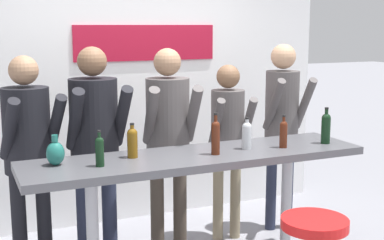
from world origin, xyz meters
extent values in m
cube|color=white|center=(0.00, 1.62, 1.36)|extent=(4.29, 0.10, 2.72)
cube|color=#B2142D|center=(0.13, 1.56, 1.85)|extent=(1.50, 0.02, 0.36)
cube|color=#4C4C51|center=(0.00, 0.00, 1.02)|extent=(2.69, 0.66, 0.06)
cylinder|color=#B2B2B7|center=(-0.83, 0.00, 0.52)|extent=(0.09, 0.09, 0.99)
cylinder|color=#B2B2B7|center=(0.83, 0.00, 0.52)|extent=(0.09, 0.09, 0.99)
cylinder|color=red|center=(0.49, -0.85, 0.70)|extent=(0.46, 0.46, 0.07)
cylinder|color=black|center=(-1.28, 0.67, 0.43)|extent=(0.12, 0.12, 0.86)
cylinder|color=black|center=(-1.08, 0.71, 0.43)|extent=(0.12, 0.12, 0.86)
cylinder|color=black|center=(-1.18, 0.69, 1.20)|extent=(0.43, 0.43, 0.68)
sphere|color=#9E7556|center=(-1.18, 0.69, 1.68)|extent=(0.23, 0.23, 0.23)
cylinder|color=black|center=(-1.32, 0.49, 1.25)|extent=(0.16, 0.42, 0.53)
cylinder|color=black|center=(-0.98, 0.56, 1.25)|extent=(0.16, 0.42, 0.53)
cylinder|color=#23283D|center=(-0.76, 0.64, 0.45)|extent=(0.13, 0.13, 0.89)
cylinder|color=#23283D|center=(-0.54, 0.64, 0.45)|extent=(0.13, 0.13, 0.89)
cylinder|color=black|center=(-0.65, 0.64, 1.24)|extent=(0.40, 0.40, 0.71)
sphere|color=brown|center=(-0.65, 0.64, 1.74)|extent=(0.24, 0.24, 0.24)
cylinder|color=black|center=(-0.84, 0.47, 1.29)|extent=(0.10, 0.42, 0.55)
cylinder|color=black|center=(-0.46, 0.47, 1.29)|extent=(0.10, 0.42, 0.55)
cylinder|color=#473D33|center=(-0.10, 0.64, 0.44)|extent=(0.12, 0.12, 0.88)
cylinder|color=#473D33|center=(0.10, 0.61, 0.44)|extent=(0.12, 0.12, 0.88)
cylinder|color=#514C4C|center=(0.00, 0.62, 1.23)|extent=(0.43, 0.43, 0.70)
sphere|color=#9E7556|center=(0.00, 0.62, 1.71)|extent=(0.24, 0.24, 0.24)
cylinder|color=#514C4C|center=(-0.20, 0.48, 1.28)|extent=(0.15, 0.42, 0.54)
cylinder|color=#514C4C|center=(0.15, 0.43, 1.28)|extent=(0.15, 0.42, 0.54)
cylinder|color=gray|center=(0.53, 0.70, 0.40)|extent=(0.10, 0.10, 0.80)
cylinder|color=gray|center=(0.70, 0.66, 0.40)|extent=(0.10, 0.10, 0.80)
cylinder|color=#514C4C|center=(0.62, 0.68, 1.12)|extent=(0.37, 0.37, 0.63)
sphere|color=brown|center=(0.62, 0.68, 1.56)|extent=(0.22, 0.22, 0.22)
cylinder|color=#514C4C|center=(0.44, 0.56, 1.17)|extent=(0.15, 0.38, 0.48)
cylinder|color=#514C4C|center=(0.73, 0.50, 1.17)|extent=(0.15, 0.38, 0.48)
cylinder|color=#23283D|center=(1.13, 0.71, 0.44)|extent=(0.10, 0.10, 0.89)
cylinder|color=#23283D|center=(1.31, 0.68, 0.44)|extent=(0.10, 0.10, 0.89)
cylinder|color=#514C4C|center=(1.22, 0.69, 1.24)|extent=(0.38, 0.38, 0.70)
sphere|color=tan|center=(1.22, 0.69, 1.73)|extent=(0.24, 0.24, 0.24)
cylinder|color=#514C4C|center=(1.04, 0.55, 1.29)|extent=(0.15, 0.41, 0.53)
cylinder|color=#514C4C|center=(1.34, 0.50, 1.29)|extent=(0.15, 0.41, 0.53)
cylinder|color=#B7BCC1|center=(0.43, -0.01, 1.14)|extent=(0.08, 0.08, 0.18)
sphere|color=#B7BCC1|center=(0.43, -0.01, 1.23)|extent=(0.08, 0.08, 0.08)
cylinder|color=#B7BCC1|center=(0.43, -0.01, 1.26)|extent=(0.03, 0.03, 0.06)
cylinder|color=black|center=(0.43, -0.01, 1.30)|extent=(0.03, 0.03, 0.01)
cylinder|color=#4C1E0F|center=(0.73, -0.08, 1.14)|extent=(0.06, 0.06, 0.19)
sphere|color=#4C1E0F|center=(0.73, -0.08, 1.23)|extent=(0.06, 0.06, 0.06)
cylinder|color=#4C1E0F|center=(0.73, -0.08, 1.27)|extent=(0.02, 0.02, 0.07)
cylinder|color=black|center=(0.73, -0.08, 1.31)|extent=(0.03, 0.03, 0.01)
cylinder|color=black|center=(1.14, -0.09, 1.15)|extent=(0.08, 0.08, 0.21)
sphere|color=black|center=(1.14, -0.09, 1.26)|extent=(0.08, 0.08, 0.08)
cylinder|color=black|center=(1.14, -0.09, 1.30)|extent=(0.03, 0.03, 0.08)
cylinder|color=black|center=(1.14, -0.09, 1.34)|extent=(0.03, 0.03, 0.02)
cylinder|color=black|center=(-0.78, -0.06, 1.14)|extent=(0.06, 0.06, 0.18)
sphere|color=black|center=(-0.78, -0.06, 1.23)|extent=(0.06, 0.06, 0.06)
cylinder|color=black|center=(-0.78, -0.06, 1.26)|extent=(0.02, 0.02, 0.06)
cylinder|color=black|center=(-0.78, -0.06, 1.30)|extent=(0.03, 0.03, 0.01)
cylinder|color=#4C1E0F|center=(0.12, -0.07, 1.16)|extent=(0.07, 0.07, 0.23)
sphere|color=#4C1E0F|center=(0.12, -0.07, 1.27)|extent=(0.07, 0.07, 0.07)
cylinder|color=#4C1E0F|center=(0.12, -0.07, 1.31)|extent=(0.03, 0.03, 0.08)
cylinder|color=black|center=(0.12, -0.07, 1.36)|extent=(0.03, 0.03, 0.02)
cylinder|color=brown|center=(-0.49, 0.09, 1.14)|extent=(0.08, 0.08, 0.18)
sphere|color=brown|center=(-0.49, 0.09, 1.23)|extent=(0.08, 0.08, 0.08)
cylinder|color=brown|center=(-0.49, 0.09, 1.26)|extent=(0.03, 0.03, 0.07)
cylinder|color=black|center=(-0.49, 0.09, 1.30)|extent=(0.03, 0.03, 0.01)
ellipsoid|color=#1E665B|center=(-1.06, 0.10, 1.13)|extent=(0.13, 0.13, 0.17)
cylinder|color=#1E665B|center=(-1.06, 0.10, 1.24)|extent=(0.04, 0.04, 0.05)
camera|label=1|loc=(-1.65, -3.66, 2.03)|focal=50.00mm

